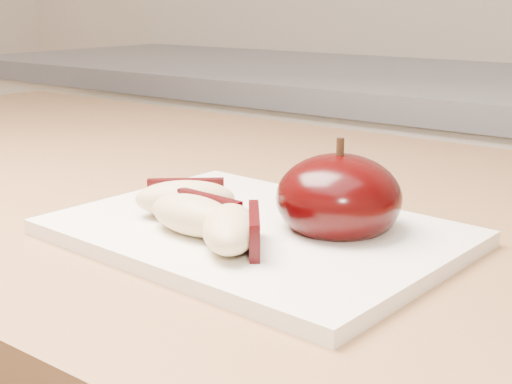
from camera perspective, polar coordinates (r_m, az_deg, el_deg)
The scene contains 5 objects.
cutting_board at distance 0.52m, azimuth -0.00°, elevation -3.26°, with size 0.28×0.21×0.01m, color white.
apple_half at distance 0.51m, azimuth 6.62°, elevation -0.47°, with size 0.11×0.11×0.07m.
apple_wedge_a at distance 0.54m, azimuth -5.68°, elevation -0.48°, with size 0.08×0.08×0.03m.
apple_wedge_b at distance 0.50m, azimuth -4.90°, elevation -1.82°, with size 0.08×0.04×0.03m.
apple_wedge_c at distance 0.47m, azimuth -1.87°, elevation -2.96°, with size 0.07×0.08×0.03m.
Camera 1 is at (0.34, -0.00, 1.07)m, focal length 50.00 mm.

